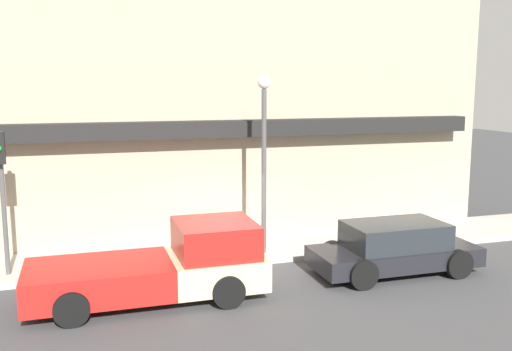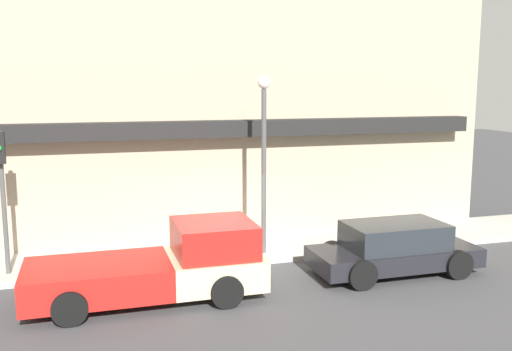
{
  "view_description": "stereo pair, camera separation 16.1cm",
  "coord_description": "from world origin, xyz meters",
  "px_view_note": "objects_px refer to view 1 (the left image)",
  "views": [
    {
      "loc": [
        -3.62,
        -14.62,
        5.0
      ],
      "look_at": [
        1.27,
        1.03,
        2.38
      ],
      "focal_mm": 40.0,
      "sensor_mm": 36.0,
      "label": 1
    },
    {
      "loc": [
        -3.47,
        -14.67,
        5.0
      ],
      "look_at": [
        1.27,
        1.03,
        2.38
      ],
      "focal_mm": 40.0,
      "sensor_mm": 36.0,
      "label": 2
    }
  ],
  "objects_px": {
    "fire_hydrant": "(182,246)",
    "traffic_light": "(1,178)",
    "pickup_truck": "(164,266)",
    "parked_car": "(395,248)",
    "street_lamp": "(264,143)"
  },
  "relations": [
    {
      "from": "pickup_truck",
      "to": "fire_hydrant",
      "type": "distance_m",
      "value": 2.77
    },
    {
      "from": "pickup_truck",
      "to": "street_lamp",
      "type": "bearing_deg",
      "value": 36.54
    },
    {
      "from": "parked_car",
      "to": "street_lamp",
      "type": "bearing_deg",
      "value": 142.73
    },
    {
      "from": "street_lamp",
      "to": "traffic_light",
      "type": "relative_size",
      "value": 1.38
    },
    {
      "from": "fire_hydrant",
      "to": "street_lamp",
      "type": "height_order",
      "value": "street_lamp"
    },
    {
      "from": "fire_hydrant",
      "to": "parked_car",
      "type": "bearing_deg",
      "value": -26.34
    },
    {
      "from": "street_lamp",
      "to": "traffic_light",
      "type": "height_order",
      "value": "street_lamp"
    },
    {
      "from": "parked_car",
      "to": "traffic_light",
      "type": "xyz_separation_m",
      "value": [
        -9.8,
        2.34,
        2.02
      ]
    },
    {
      "from": "pickup_truck",
      "to": "parked_car",
      "type": "bearing_deg",
      "value": 1.06
    },
    {
      "from": "fire_hydrant",
      "to": "traffic_light",
      "type": "distance_m",
      "value": 5.06
    },
    {
      "from": "fire_hydrant",
      "to": "traffic_light",
      "type": "xyz_separation_m",
      "value": [
        -4.53,
        -0.27,
        2.24
      ]
    },
    {
      "from": "parked_car",
      "to": "traffic_light",
      "type": "height_order",
      "value": "traffic_light"
    },
    {
      "from": "fire_hydrant",
      "to": "traffic_light",
      "type": "relative_size",
      "value": 0.16
    },
    {
      "from": "pickup_truck",
      "to": "fire_hydrant",
      "type": "height_order",
      "value": "pickup_truck"
    },
    {
      "from": "street_lamp",
      "to": "traffic_light",
      "type": "bearing_deg",
      "value": 179.58
    }
  ]
}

